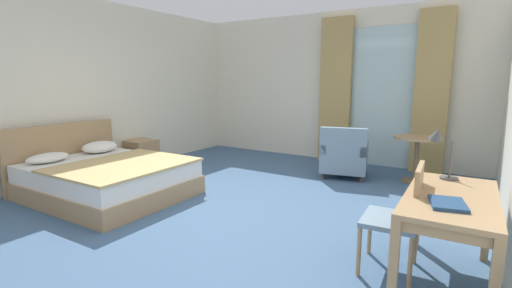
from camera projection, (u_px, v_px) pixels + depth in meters
name	position (u px, v px, depth m)	size (l,w,h in m)	color
ground	(223.00, 215.00, 4.41)	(6.27, 7.55, 0.10)	#426084
wall_back	(332.00, 87.00, 7.07)	(5.87, 0.12, 2.83)	silver
wall_left	(76.00, 89.00, 5.67)	(0.12, 7.15, 2.83)	silver
balcony_glass_door	(381.00, 98.00, 6.53)	(1.22, 0.02, 2.49)	silver
curtain_panel_left	(335.00, 91.00, 6.86)	(0.60, 0.10, 2.70)	tan
curtain_panel_right	(431.00, 93.00, 5.99)	(0.54, 0.10, 2.70)	tan
bed	(106.00, 177.00, 4.94)	(2.08, 1.69, 0.93)	tan
nightstand	(142.00, 154.00, 6.50)	(0.43, 0.48, 0.51)	tan
writing_desk	(450.00, 207.00, 2.71)	(0.65, 1.29, 0.72)	tan
desk_chair	(401.00, 213.00, 2.92)	(0.46, 0.50, 0.91)	gray
desk_lamp	(440.00, 143.00, 3.22)	(0.28, 0.28, 0.45)	#4C4C51
closed_book	(448.00, 204.00, 2.47)	(0.22, 0.29, 0.03)	navy
armchair_by_window	(344.00, 157.00, 5.88)	(0.86, 0.87, 0.84)	gray
round_cafe_table	(417.00, 149.00, 5.54)	(0.69, 0.69, 0.71)	tan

